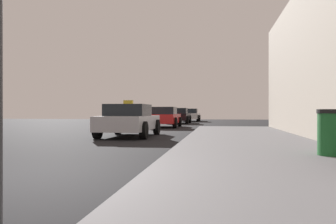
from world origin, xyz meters
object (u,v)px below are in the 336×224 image
trash_bin (334,132)px  car_white (190,115)px  car_silver (129,120)px  car_black (178,116)px  car_red (163,117)px

trash_bin → car_white: bearing=99.9°
car_silver → car_black: car_silver is taller
car_silver → car_red: (0.05, 8.35, -0.00)m
car_red → trash_bin: bearing=-69.3°
car_silver → car_white: 22.30m
car_silver → car_black: (0.17, 15.76, 0.00)m
trash_bin → car_red: bearing=110.7°
car_black → car_white: same height
car_black → car_silver: bearing=-90.6°
car_white → trash_bin: bearing=-80.1°
car_black → car_red: bearing=-90.9°
car_silver → car_red: size_ratio=1.03×
car_black → trash_bin: bearing=-76.1°
trash_bin → car_silver: car_silver is taller
trash_bin → car_white: (-5.02, 28.78, 0.05)m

